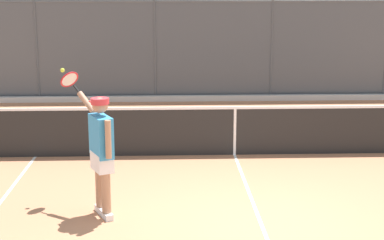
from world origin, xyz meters
name	(u,v)px	position (x,y,z in m)	size (l,w,h in m)	color
ground_plane	(263,228)	(0.00, 0.00, 0.00)	(60.00, 60.00, 0.00)	#B27551
fence_backdrop	(212,43)	(0.00, -9.86, 1.57)	(19.48, 1.37, 3.17)	#474C51
tennis_net	(235,130)	(0.00, -3.58, 0.49)	(9.97, 0.09, 1.07)	#2D2D2D
tennis_player	(101,147)	(2.23, -0.56, 1.02)	(0.89, 1.21, 2.02)	silver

